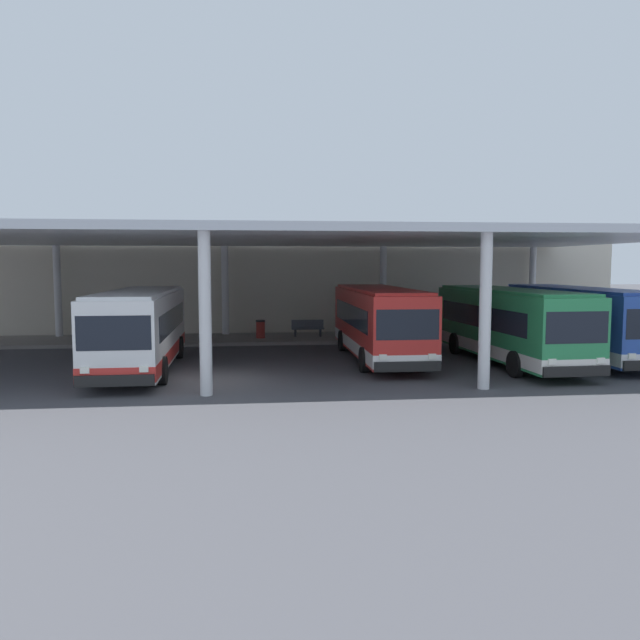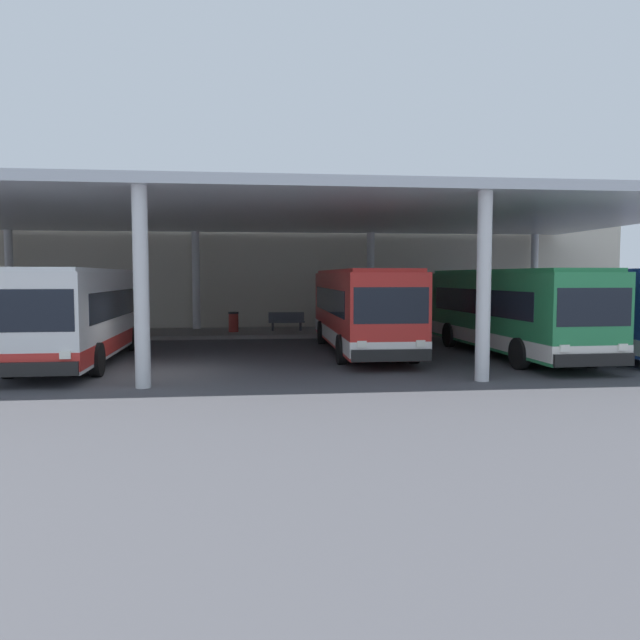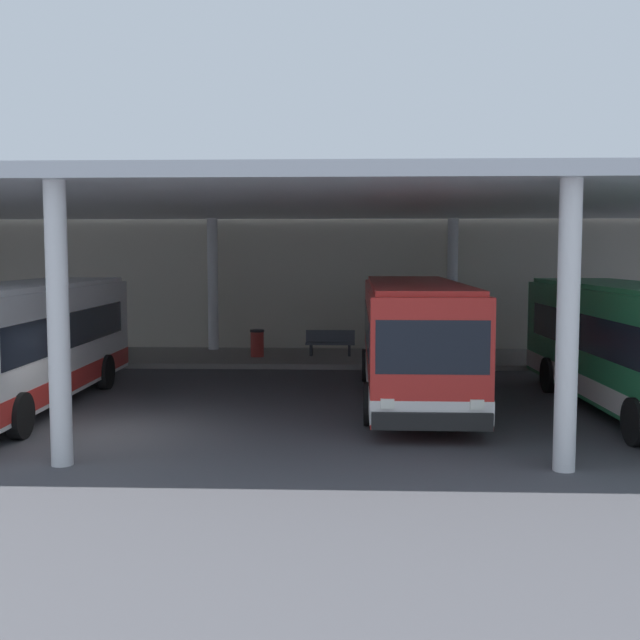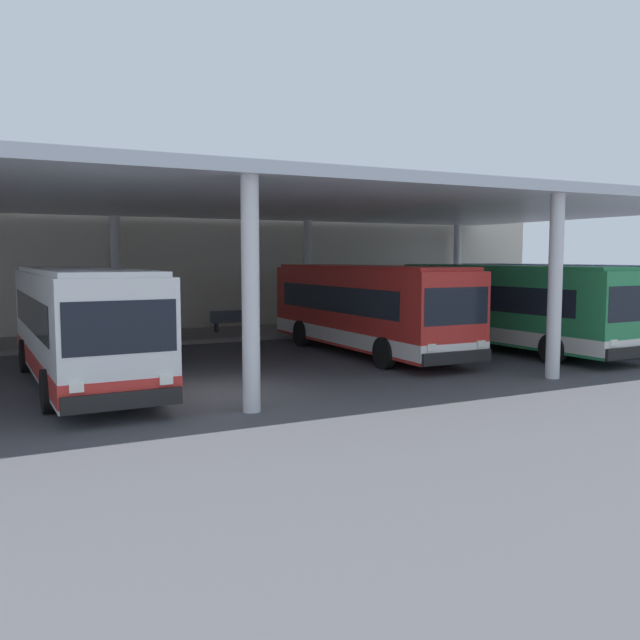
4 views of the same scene
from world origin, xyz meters
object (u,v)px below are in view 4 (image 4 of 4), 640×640
at_px(bus_second_bay, 366,308).
at_px(bus_middle_bay, 509,306).
at_px(bus_nearest_bay, 81,324).
at_px(bench_waiting, 231,321).
at_px(trash_bin, 175,324).
at_px(bus_far_bay, 562,301).

xyz_separation_m(bus_second_bay, bus_middle_bay, (5.25, -1.63, 0.00)).
xyz_separation_m(bus_nearest_bay, bus_second_bay, (9.98, 1.61, 0.00)).
bearing_deg(bus_second_bay, bus_middle_bay, -17.22).
bearing_deg(bus_nearest_bay, bench_waiting, 50.52).
distance_m(bench_waiting, trash_bin, 2.68).
xyz_separation_m(bus_nearest_bay, bus_far_bay, (18.91, 0.88, 0.00)).
distance_m(bus_second_bay, trash_bin, 8.80).
bearing_deg(bus_middle_bay, bus_second_bay, 162.78).
distance_m(bus_second_bay, bus_middle_bay, 5.50).
relative_size(bus_nearest_bay, bench_waiting, 5.87).
bearing_deg(bench_waiting, bus_far_bay, -36.01).
relative_size(bus_middle_bay, bus_far_bay, 1.01).
xyz_separation_m(bus_middle_bay, bus_far_bay, (3.68, 0.90, 0.00)).
distance_m(bus_far_bay, trash_bin, 16.09).
bearing_deg(bus_nearest_bay, trash_bin, 60.70).
relative_size(bus_nearest_bay, trash_bin, 10.78).
bearing_deg(bus_middle_bay, bus_far_bay, 13.68).
distance_m(bus_far_bay, bench_waiting, 14.10).
xyz_separation_m(bus_middle_bay, trash_bin, (-10.34, 8.74, -0.98)).
distance_m(bus_second_bay, bench_waiting, 7.99).
relative_size(bench_waiting, trash_bin, 1.84).
bearing_deg(bus_far_bay, bus_nearest_bay, -177.35).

